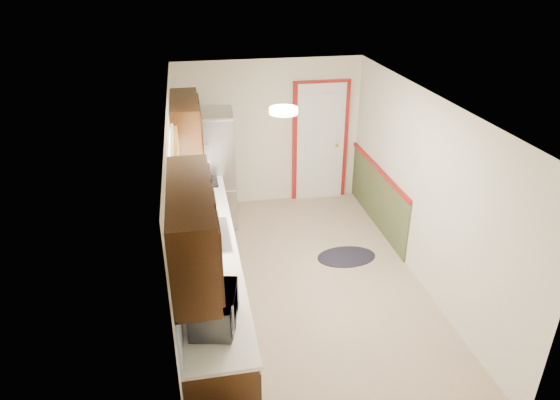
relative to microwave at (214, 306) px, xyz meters
name	(u,v)px	position (x,y,z in m)	size (l,w,h in m)	color
room_shell	(305,200)	(1.20, 1.72, 0.07)	(3.20, 5.20, 2.52)	tan
kitchen_run	(204,251)	(-0.04, 1.43, -0.32)	(0.63, 4.00, 2.20)	#331B0B
back_wall_trim	(332,154)	(2.19, 3.93, -0.24)	(1.12, 2.30, 2.08)	maroon
ceiling_fixture	(284,111)	(0.90, 1.52, 1.23)	(0.30, 0.30, 0.06)	#FFD88C
microwave	(214,306)	(0.00, 0.00, 0.00)	(0.55, 0.30, 0.37)	white
refrigerator	(210,169)	(0.18, 3.61, -0.23)	(0.78, 0.77, 1.79)	#B7B7BC
rug	(346,257)	(1.94, 2.20, -1.12)	(0.83, 0.54, 0.01)	black
cooktop	(200,180)	(0.01, 3.12, -0.18)	(0.48, 0.57, 0.02)	black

